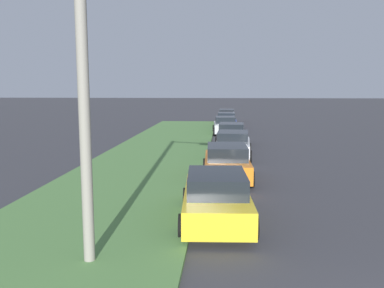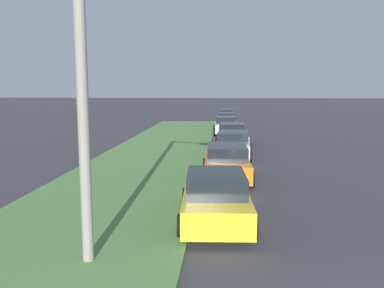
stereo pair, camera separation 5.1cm
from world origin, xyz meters
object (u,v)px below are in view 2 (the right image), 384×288
(parked_car_white, at_px, (233,145))
(streetlight, at_px, (96,59))
(parked_car_blue, at_px, (227,120))
(parked_car_red, at_px, (227,116))
(parked_car_orange, at_px, (227,163))
(parked_car_black, at_px, (232,134))
(parked_car_yellow, at_px, (216,198))
(parked_car_silver, at_px, (226,126))

(parked_car_white, height_order, streetlight, streetlight)
(parked_car_white, bearing_deg, parked_car_blue, 3.88)
(parked_car_red, xyz_separation_m, streetlight, (-37.27, 2.90, 3.67))
(parked_car_orange, bearing_deg, streetlight, 160.85)
(parked_car_orange, relative_size, parked_car_white, 0.99)
(parked_car_orange, distance_m, streetlight, 9.76)
(parked_car_blue, bearing_deg, parked_car_red, -0.62)
(parked_car_white, relative_size, parked_car_black, 1.00)
(parked_car_red, bearing_deg, parked_car_blue, 179.64)
(parked_car_white, height_order, parked_car_black, same)
(streetlight, bearing_deg, parked_car_red, -4.46)
(parked_car_white, xyz_separation_m, parked_car_blue, (16.93, 0.25, 0.00))
(parked_car_red, bearing_deg, parked_car_black, -179.09)
(parked_car_yellow, bearing_deg, parked_car_blue, -4.02)
(parked_car_black, height_order, streetlight, streetlight)
(parked_car_orange, relative_size, parked_car_blue, 1.01)
(parked_car_red, bearing_deg, streetlight, 175.84)
(parked_car_red, distance_m, streetlight, 37.56)
(parked_car_orange, distance_m, parked_car_black, 10.58)
(parked_car_black, xyz_separation_m, parked_car_blue, (11.70, 0.27, 0.00))
(parked_car_orange, bearing_deg, parked_car_silver, -1.90)
(parked_car_orange, xyz_separation_m, parked_car_silver, (16.84, -0.01, 0.00))
(parked_car_black, relative_size, parked_car_silver, 1.00)
(parked_car_black, bearing_deg, parked_car_silver, 6.30)
(parked_car_orange, bearing_deg, parked_car_red, -2.31)
(parked_car_yellow, bearing_deg, parked_car_silver, -3.91)
(parked_car_yellow, xyz_separation_m, parked_car_white, (10.81, -0.73, 0.00))
(parked_car_blue, bearing_deg, parked_car_yellow, 179.04)
(parked_car_orange, height_order, parked_car_white, same)
(parked_car_silver, height_order, streetlight, streetlight)
(parked_car_black, distance_m, streetlight, 19.80)
(parked_car_yellow, distance_m, streetlight, 5.39)
(parked_car_yellow, height_order, parked_car_black, same)
(parked_car_red, bearing_deg, parked_car_orange, 179.86)
(parked_car_blue, relative_size, streetlight, 0.57)
(parked_car_white, height_order, parked_car_silver, same)
(parked_car_white, xyz_separation_m, parked_car_silver, (11.50, 0.38, 0.00))
(parked_car_white, xyz_separation_m, streetlight, (-13.98, 3.08, 3.67))
(parked_car_white, relative_size, parked_car_blue, 1.02)
(parked_car_orange, xyz_separation_m, parked_car_black, (10.57, -0.41, 0.00))
(parked_car_yellow, bearing_deg, parked_car_white, -6.88)
(parked_car_white, bearing_deg, streetlight, 170.64)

